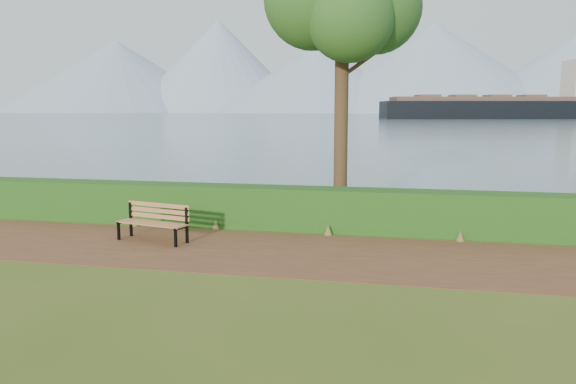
# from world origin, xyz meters

# --- Properties ---
(ground) EXTENTS (140.00, 140.00, 0.00)m
(ground) POSITION_xyz_m (0.00, 0.00, 0.00)
(ground) COLOR #3F5418
(ground) RESTS_ON ground
(path) EXTENTS (40.00, 3.40, 0.01)m
(path) POSITION_xyz_m (0.00, 0.30, 0.01)
(path) COLOR brown
(path) RESTS_ON ground
(hedge) EXTENTS (32.00, 0.85, 1.00)m
(hedge) POSITION_xyz_m (0.00, 2.60, 0.50)
(hedge) COLOR #144413
(hedge) RESTS_ON ground
(water) EXTENTS (700.00, 510.00, 0.00)m
(water) POSITION_xyz_m (0.00, 260.00, 0.01)
(water) COLOR slate
(water) RESTS_ON ground
(mountains) EXTENTS (585.00, 190.00, 70.00)m
(mountains) POSITION_xyz_m (-9.17, 406.05, 27.70)
(mountains) COLOR #869CB3
(mountains) RESTS_ON ground
(bench) EXTENTS (1.70, 0.85, 0.82)m
(bench) POSITION_xyz_m (-2.03, 0.71, 0.47)
(bench) COLOR black
(bench) RESTS_ON ground
(cargo_ship) EXTENTS (68.29, 26.84, 20.56)m
(cargo_ship) POSITION_xyz_m (31.74, 155.74, 3.07)
(cargo_ship) COLOR black
(cargo_ship) RESTS_ON ground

